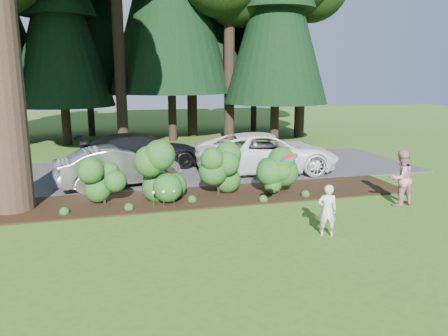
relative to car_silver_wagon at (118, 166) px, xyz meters
name	(u,v)px	position (x,y,z in m)	size (l,w,h in m)	color
ground	(189,236)	(1.50, -5.44, -0.73)	(80.00, 80.00, 0.00)	#33621C
mulch_bed	(170,199)	(1.50, -2.19, -0.71)	(16.00, 2.50, 0.05)	black
driveway	(155,171)	(1.50, 2.06, -0.72)	(22.00, 6.00, 0.03)	#38383A
shrub_row	(194,175)	(2.27, -2.30, 0.08)	(6.53, 1.60, 1.61)	#1A4916
lily_cluster	(164,193)	(1.20, -3.04, -0.24)	(0.69, 0.09, 0.57)	#1A4916
car_silver_wagon	(118,166)	(0.00, 0.00, 0.00)	(1.48, 4.25, 1.40)	silver
car_white_suv	(267,153)	(5.85, 0.74, 0.10)	(2.64, 5.73, 1.59)	white
car_dark_suv	(141,151)	(1.03, 2.80, 0.04)	(2.07, 5.10, 1.48)	black
child	(327,210)	(4.79, -6.30, -0.08)	(0.48, 0.31, 1.30)	silver
adult	(400,178)	(8.16, -4.54, 0.12)	(0.82, 0.64, 1.69)	#A51631
frisbee	(289,157)	(3.89, -5.94, 1.22)	(0.45, 0.46, 0.19)	#187285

